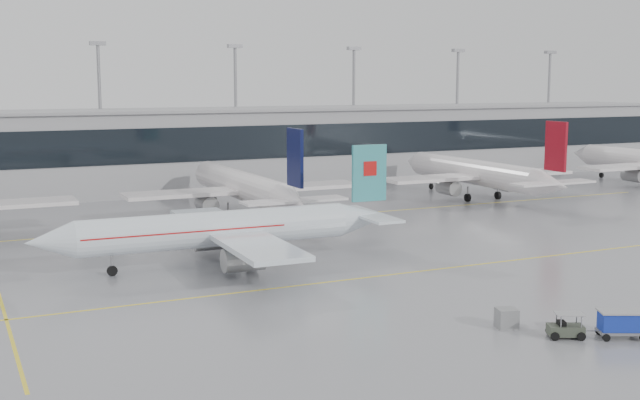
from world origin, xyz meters
name	(u,v)px	position (x,y,z in m)	size (l,w,h in m)	color
ground	(380,276)	(0.00, 0.00, 0.00)	(320.00, 320.00, 0.00)	gray
taxi_line_main	(380,276)	(0.00, 0.00, 0.01)	(120.00, 0.25, 0.01)	yellow
taxi_line_north	(256,221)	(0.00, 30.00, 0.01)	(120.00, 0.25, 0.01)	yellow
terminal	(182,151)	(0.00, 62.00, 6.00)	(180.00, 15.00, 12.00)	gray
terminal_glass	(196,144)	(0.00, 54.45, 7.50)	(180.00, 0.20, 5.00)	black
terminal_roof	(181,110)	(0.00, 62.00, 12.20)	(182.00, 16.00, 0.40)	gray
light_masts	(170,102)	(0.00, 68.00, 13.34)	(156.40, 1.00, 22.60)	gray
air_canada_jet	(230,229)	(-10.19, 9.57, 3.30)	(34.21, 26.70, 10.51)	silver
parked_jet_c	(245,187)	(0.00, 33.69, 3.71)	(29.64, 36.96, 11.72)	white
parked_jet_d	(478,173)	(35.00, 33.69, 3.71)	(29.64, 36.96, 11.72)	white
baggage_tug	(566,329)	(2.70, -19.79, 0.58)	(3.38, 2.26, 1.65)	#3B4135
baggage_cart	(621,322)	(5.94, -21.36, 1.06)	(3.34, 2.73, 1.82)	gray
gse_unit	(507,318)	(0.54, -16.47, 0.67)	(1.35, 1.25, 1.35)	gray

